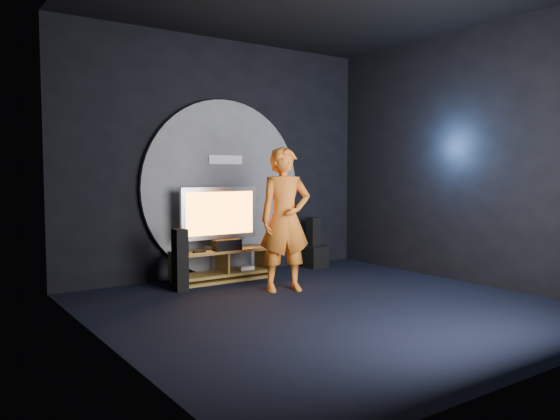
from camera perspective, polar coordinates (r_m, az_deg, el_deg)
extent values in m
plane|color=black|center=(6.34, 5.12, -10.08)|extent=(5.00, 5.00, 0.00)
cube|color=black|center=(8.22, -6.11, 5.44)|extent=(5.00, 0.04, 3.50)
cube|color=black|center=(4.53, 26.14, 6.24)|extent=(5.00, 0.04, 3.50)
cube|color=black|center=(4.93, -17.76, 6.25)|extent=(0.04, 5.00, 3.50)
cube|color=black|center=(7.99, 19.14, 5.28)|extent=(0.04, 5.00, 3.50)
cylinder|color=#515156|center=(8.17, -5.89, 2.29)|extent=(2.60, 0.08, 2.60)
cube|color=white|center=(8.13, -5.73, 5.25)|extent=(0.55, 0.03, 0.13)
cube|color=olive|center=(7.78, -6.08, -4.22)|extent=(1.44, 0.45, 0.04)
cube|color=olive|center=(7.84, -6.06, -6.61)|extent=(1.39, 0.42, 0.04)
cube|color=olive|center=(7.51, -10.77, -6.16)|extent=(0.04, 0.45, 0.45)
cube|color=olive|center=(8.17, -1.75, -5.27)|extent=(0.04, 0.45, 0.45)
cube|color=olive|center=(7.81, -6.07, -5.42)|extent=(0.03, 0.40, 0.29)
cube|color=olive|center=(7.85, -6.06, -7.19)|extent=(1.44, 0.45, 0.04)
cube|color=white|center=(8.02, -3.67, -6.03)|extent=(0.22, 0.16, 0.05)
cube|color=#B1B2B9|center=(7.84, -6.33, -3.87)|extent=(0.36, 0.22, 0.04)
cylinder|color=#B1B2B9|center=(7.83, -6.33, -3.37)|extent=(0.07, 0.07, 0.10)
cube|color=#B1B2B9|center=(7.79, -6.36, -0.31)|extent=(1.19, 0.06, 0.74)
cube|color=orange|center=(7.76, -6.24, -0.33)|extent=(1.06, 0.01, 0.60)
cube|color=black|center=(7.64, -5.56, -3.65)|extent=(0.40, 0.15, 0.15)
cube|color=black|center=(7.49, -8.40, -4.33)|extent=(0.18, 0.05, 0.02)
cube|color=black|center=(7.17, -10.40, -5.18)|extent=(0.16, 0.18, 0.81)
cube|color=black|center=(8.83, 3.50, -3.40)|extent=(0.16, 0.18, 0.81)
cube|color=black|center=(8.85, 3.71, -4.88)|extent=(0.32, 0.32, 0.35)
imported|color=orange|center=(7.02, 0.52, -1.00)|extent=(0.78, 0.62, 1.86)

